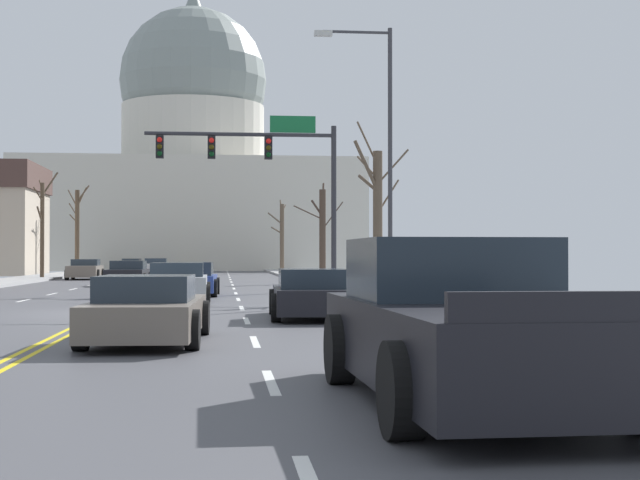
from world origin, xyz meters
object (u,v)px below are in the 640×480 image
object	(u,v)px
sedan_oncoming_02	(156,267)
sedan_oncoming_01	(85,270)
signal_gantry	(267,163)
pedestrian_00	(459,272)
sedan_near_01	(178,285)
bicycle_parked	(417,294)
sedan_near_02	(312,295)
sedan_oncoming_03	(132,265)
sedan_near_03	(147,311)
sedan_near_00	(191,280)
street_lamp_right	(380,138)
pickup_truck_near_04	(465,329)
sedan_oncoming_00	(128,274)

from	to	relation	value
sedan_oncoming_02	sedan_oncoming_01	bearing A→B (deg)	-103.59
signal_gantry	sedan_oncoming_02	bearing A→B (deg)	101.31
sedan_oncoming_01	pedestrian_00	size ratio (longest dim) A/B	2.75
sedan_near_01	bicycle_parked	distance (m)	7.92
sedan_oncoming_02	signal_gantry	bearing A→B (deg)	-78.69
sedan_near_01	sedan_oncoming_02	distance (m)	44.63
sedan_oncoming_02	pedestrian_00	distance (m)	51.51
sedan_near_02	sedan_oncoming_03	world-z (taller)	sedan_oncoming_03
signal_gantry	pedestrian_00	world-z (taller)	signal_gantry
sedan_near_02	sedan_near_03	size ratio (longest dim) A/B	0.96
sedan_oncoming_01	sedan_near_00	bearing A→B (deg)	-73.60
signal_gantry	sedan_near_00	world-z (taller)	signal_gantry
sedan_oncoming_02	bicycle_parked	xyz separation A→B (m)	(10.00, -49.20, -0.10)
street_lamp_right	sedan_near_01	bearing A→B (deg)	-176.69
signal_gantry	sedan_near_02	size ratio (longest dim) A/B	1.75
pickup_truck_near_04	sedan_oncoming_01	distance (m)	51.25
sedan_near_01	pedestrian_00	size ratio (longest dim) A/B	2.73
signal_gantry	pickup_truck_near_04	world-z (taller)	signal_gantry
sedan_near_03	sedan_oncoming_02	distance (m)	57.18
signal_gantry	sedan_near_00	bearing A→B (deg)	-125.39
street_lamp_right	sedan_oncoming_00	bearing A→B (deg)	118.05
signal_gantry	sedan_oncoming_00	bearing A→B (deg)	129.02
signal_gantry	bicycle_parked	xyz separation A→B (m)	(3.15, -14.96, -4.81)
sedan_near_03	sedan_oncoming_01	bearing A→B (deg)	99.30
sedan_near_00	sedan_near_02	bearing A→B (deg)	-75.78
sedan_oncoming_03	sedan_near_02	bearing A→B (deg)	-81.08
sedan_oncoming_00	sedan_oncoming_02	size ratio (longest dim) A/B	0.97
pickup_truck_near_04	sedan_oncoming_00	size ratio (longest dim) A/B	1.28
pickup_truck_near_04	sedan_oncoming_02	distance (m)	64.47
sedan_near_03	sedan_oncoming_01	distance (m)	43.70
signal_gantry	sedan_near_03	bearing A→B (deg)	-97.87
sedan_near_03	sedan_oncoming_00	bearing A→B (deg)	96.08
sedan_near_03	sedan_near_02	bearing A→B (deg)	60.07
sedan_near_03	sedan_oncoming_00	distance (m)	30.93
sedan_oncoming_01	bicycle_parked	bearing A→B (deg)	-69.23
bicycle_parked	pedestrian_00	bearing A→B (deg)	-54.75
sedan_near_00	sedan_near_01	world-z (taller)	sedan_near_01
pedestrian_00	bicycle_parked	bearing A→B (deg)	125.25
signal_gantry	sedan_near_02	world-z (taller)	signal_gantry
signal_gantry	pedestrian_00	distance (m)	17.13
sedan_oncoming_03	pickup_truck_near_04	bearing A→B (deg)	-82.31
sedan_near_00	bicycle_parked	distance (m)	12.37
sedan_oncoming_02	pedestrian_00	world-z (taller)	pedestrian_00
street_lamp_right	bicycle_parked	size ratio (longest dim) A/B	4.79
sedan_oncoming_03	sedan_oncoming_00	bearing A→B (deg)	-84.98
street_lamp_right	sedan_near_01	xyz separation A→B (m)	(-6.26, -0.36, -4.55)
sedan_oncoming_03	bicycle_parked	bearing A→B (deg)	-78.22
sedan_near_03	sedan_near_01	bearing A→B (deg)	90.21
sedan_oncoming_01	sedan_oncoming_03	xyz separation A→B (m)	(0.28, 27.49, -0.03)
pedestrian_00	bicycle_parked	world-z (taller)	pedestrian_00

